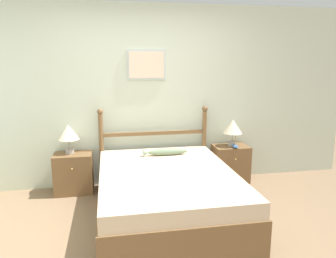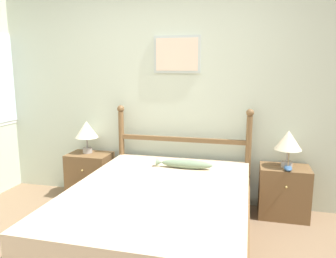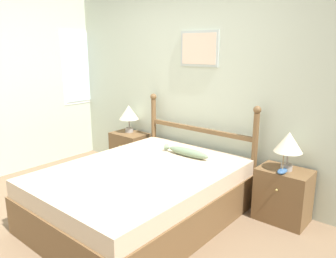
{
  "view_description": "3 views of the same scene",
  "coord_description": "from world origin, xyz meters",
  "px_view_note": "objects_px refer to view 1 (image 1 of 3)",
  "views": [
    {
      "loc": [
        -0.44,
        -2.92,
        1.79
      ],
      "look_at": [
        0.29,
        1.01,
        0.94
      ],
      "focal_mm": 35.0,
      "sensor_mm": 36.0,
      "label": 1
    },
    {
      "loc": [
        0.92,
        -2.01,
        1.57
      ],
      "look_at": [
        0.17,
        1.03,
        0.99
      ],
      "focal_mm": 35.0,
      "sensor_mm": 36.0,
      "label": 2
    },
    {
      "loc": [
        2.4,
        -1.61,
        1.73
      ],
      "look_at": [
        0.28,
        0.91,
        0.91
      ],
      "focal_mm": 35.0,
      "sensor_mm": 36.0,
      "label": 3
    }
  ],
  "objects_px": {
    "nightstand_right": "(230,164)",
    "table_lamp_right": "(233,127)",
    "table_lamp_left": "(69,133)",
    "model_boat": "(235,146)",
    "bed": "(167,193)",
    "nightstand_left": "(74,173)",
    "fish_pillow": "(166,152)"
  },
  "relations": [
    {
      "from": "nightstand_right",
      "to": "table_lamp_right",
      "type": "xyz_separation_m",
      "value": [
        0.01,
        -0.0,
        0.55
      ]
    },
    {
      "from": "table_lamp_left",
      "to": "model_boat",
      "type": "bearing_deg",
      "value": -3.79
    },
    {
      "from": "bed",
      "to": "nightstand_left",
      "type": "height_order",
      "value": "nightstand_left"
    },
    {
      "from": "table_lamp_right",
      "to": "fish_pillow",
      "type": "height_order",
      "value": "table_lamp_right"
    },
    {
      "from": "bed",
      "to": "table_lamp_right",
      "type": "relative_size",
      "value": 5.28
    },
    {
      "from": "nightstand_right",
      "to": "nightstand_left",
      "type": "bearing_deg",
      "value": 180.0
    },
    {
      "from": "bed",
      "to": "table_lamp_left",
      "type": "bearing_deg",
      "value": 141.16
    },
    {
      "from": "bed",
      "to": "fish_pillow",
      "type": "distance_m",
      "value": 0.71
    },
    {
      "from": "nightstand_right",
      "to": "fish_pillow",
      "type": "xyz_separation_m",
      "value": [
        -1.02,
        -0.28,
        0.32
      ]
    },
    {
      "from": "nightstand_left",
      "to": "fish_pillow",
      "type": "bearing_deg",
      "value": -12.8
    },
    {
      "from": "table_lamp_left",
      "to": "nightstand_left",
      "type": "bearing_deg",
      "value": -44.53
    },
    {
      "from": "table_lamp_right",
      "to": "fish_pillow",
      "type": "bearing_deg",
      "value": -165.06
    },
    {
      "from": "nightstand_right",
      "to": "table_lamp_left",
      "type": "relative_size",
      "value": 1.4
    },
    {
      "from": "nightstand_right",
      "to": "table_lamp_left",
      "type": "distance_m",
      "value": 2.36
    },
    {
      "from": "table_lamp_right",
      "to": "table_lamp_left",
      "type": "bearing_deg",
      "value": 178.92
    },
    {
      "from": "nightstand_left",
      "to": "model_boat",
      "type": "height_order",
      "value": "model_boat"
    },
    {
      "from": "nightstand_left",
      "to": "table_lamp_left",
      "type": "xyz_separation_m",
      "value": [
        -0.04,
        0.04,
        0.55
      ]
    },
    {
      "from": "fish_pillow",
      "to": "nightstand_right",
      "type": "bearing_deg",
      "value": 15.31
    },
    {
      "from": "nightstand_left",
      "to": "fish_pillow",
      "type": "xyz_separation_m",
      "value": [
        1.23,
        -0.28,
        0.32
      ]
    },
    {
      "from": "table_lamp_right",
      "to": "model_boat",
      "type": "xyz_separation_m",
      "value": [
        0.0,
        -0.11,
        -0.25
      ]
    },
    {
      "from": "table_lamp_left",
      "to": "model_boat",
      "type": "xyz_separation_m",
      "value": [
        2.31,
        -0.15,
        -0.25
      ]
    },
    {
      "from": "bed",
      "to": "model_boat",
      "type": "bearing_deg",
      "value": 34.62
    },
    {
      "from": "model_boat",
      "to": "fish_pillow",
      "type": "bearing_deg",
      "value": -170.87
    },
    {
      "from": "nightstand_left",
      "to": "fish_pillow",
      "type": "distance_m",
      "value": 1.3
    },
    {
      "from": "bed",
      "to": "model_boat",
      "type": "height_order",
      "value": "model_boat"
    },
    {
      "from": "nightstand_left",
      "to": "nightstand_right",
      "type": "xyz_separation_m",
      "value": [
        2.26,
        0.0,
        0.0
      ]
    },
    {
      "from": "table_lamp_left",
      "to": "model_boat",
      "type": "relative_size",
      "value": 1.85
    },
    {
      "from": "nightstand_left",
      "to": "model_boat",
      "type": "relative_size",
      "value": 2.6
    },
    {
      "from": "bed",
      "to": "fish_pillow",
      "type": "bearing_deg",
      "value": 80.43
    },
    {
      "from": "model_boat",
      "to": "fish_pillow",
      "type": "xyz_separation_m",
      "value": [
        -1.04,
        -0.17,
        0.02
      ]
    },
    {
      "from": "model_boat",
      "to": "table_lamp_right",
      "type": "bearing_deg",
      "value": 90.86
    },
    {
      "from": "table_lamp_left",
      "to": "table_lamp_right",
      "type": "height_order",
      "value": "same"
    }
  ]
}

